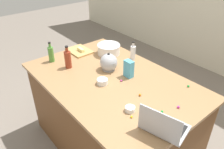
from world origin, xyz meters
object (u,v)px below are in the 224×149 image
(bottle_vinegar, at_px, (133,52))
(butter_stick_left, at_px, (81,50))
(bottle_olive, at_px, (51,54))
(cutting_board, at_px, (79,51))
(bottle_soy, at_px, (68,59))
(ramekin_medium, at_px, (102,82))
(laptop, at_px, (163,126))
(candy_bag, at_px, (129,69))
(ramekin_small, at_px, (130,109))
(mixing_bowl_large, at_px, (109,49))
(kettle, at_px, (109,63))

(bottle_vinegar, height_order, butter_stick_left, bottle_vinegar)
(bottle_vinegar, xyz_separation_m, bottle_olive, (-0.52, -0.72, 0.01))
(bottle_olive, xyz_separation_m, cutting_board, (-0.02, 0.36, -0.08))
(bottle_soy, relative_size, ramekin_medium, 2.39)
(laptop, height_order, bottle_olive, bottle_olive)
(bottle_vinegar, height_order, bottle_olive, bottle_olive)
(bottle_soy, distance_m, candy_bag, 0.64)
(ramekin_small, bearing_deg, mixing_bowl_large, 150.44)
(mixing_bowl_large, xyz_separation_m, kettle, (0.28, -0.23, 0.02))
(cutting_board, xyz_separation_m, ramekin_small, (1.16, -0.27, 0.01))
(cutting_board, distance_m, butter_stick_left, 0.04)
(kettle, relative_size, ramekin_medium, 2.13)
(bottle_vinegar, distance_m, ramekin_medium, 0.59)
(laptop, distance_m, ramekin_medium, 0.73)
(butter_stick_left, relative_size, ramekin_medium, 1.10)
(bottle_olive, bearing_deg, ramekin_small, 4.47)
(butter_stick_left, xyz_separation_m, candy_bag, (0.75, 0.06, 0.05))
(candy_bag, bearing_deg, laptop, -24.64)
(laptop, relative_size, cutting_board, 1.17)
(bottle_soy, xyz_separation_m, kettle, (0.30, 0.29, -0.02))
(ramekin_small, bearing_deg, bottle_vinegar, 134.58)
(bottle_olive, bearing_deg, ramekin_medium, 12.39)
(cutting_board, relative_size, butter_stick_left, 2.75)
(cutting_board, bearing_deg, mixing_bowl_large, 40.47)
(kettle, relative_size, candy_bag, 1.25)
(bottle_olive, relative_size, kettle, 1.05)
(laptop, xyz_separation_m, mixing_bowl_large, (-1.18, 0.47, 0.01))
(mixing_bowl_large, xyz_separation_m, bottle_vinegar, (0.27, 0.12, 0.02))
(cutting_board, relative_size, ramekin_small, 3.85)
(bottle_vinegar, relative_size, cutting_board, 0.69)
(bottle_vinegar, distance_m, bottle_olive, 0.89)
(laptop, distance_m, bottle_olive, 1.44)
(bottle_soy, height_order, kettle, bottle_soy)
(bottle_vinegar, relative_size, bottle_olive, 0.93)
(cutting_board, distance_m, ramekin_medium, 0.75)
(bottle_soy, bearing_deg, laptop, 2.23)
(ramekin_medium, bearing_deg, butter_stick_left, 163.06)
(bottle_soy, bearing_deg, candy_bag, 33.97)
(mixing_bowl_large, xyz_separation_m, candy_bag, (0.51, -0.17, 0.02))
(bottle_olive, xyz_separation_m, kettle, (0.53, 0.37, -0.01))
(ramekin_small, bearing_deg, cutting_board, 166.68)
(bottle_olive, bearing_deg, kettle, 34.44)
(cutting_board, relative_size, candy_bag, 1.78)
(laptop, height_order, cutting_board, laptop)
(bottle_vinegar, height_order, kettle, bottle_vinegar)
(laptop, relative_size, candy_bag, 2.08)
(mixing_bowl_large, relative_size, kettle, 1.25)
(laptop, bearing_deg, candy_bag, 155.36)
(mixing_bowl_large, bearing_deg, bottle_olive, -112.85)
(laptop, xyz_separation_m, butter_stick_left, (-1.42, 0.24, -0.01))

